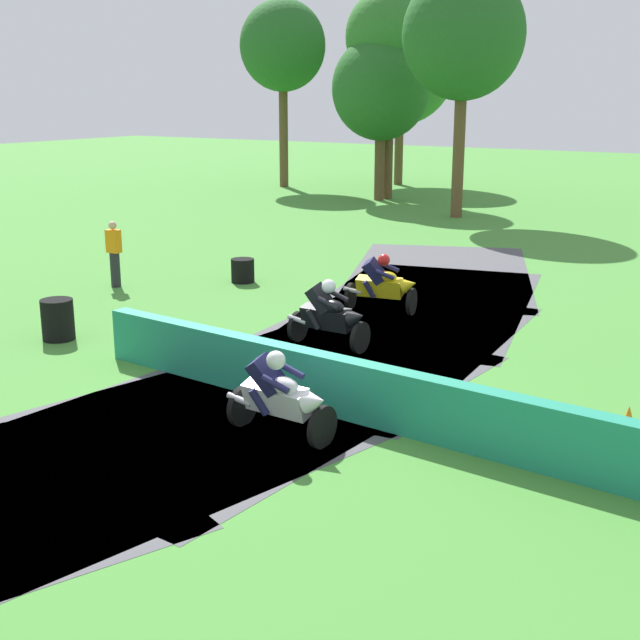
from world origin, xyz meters
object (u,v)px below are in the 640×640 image
motorcycle_chase_white (280,396)px  track_marshal (114,254)px  tire_stack_mid_a (58,320)px  motorcycle_trailing_black (329,315)px  traffic_cone (628,421)px  tire_stack_mid_b (243,271)px  motorcycle_fourth_yellow (383,285)px

motorcycle_chase_white → track_marshal: 10.58m
tire_stack_mid_a → track_marshal: 4.65m
tire_stack_mid_a → motorcycle_trailing_black: bearing=25.1°
motorcycle_chase_white → traffic_cone: (4.07, 2.67, -0.42)m
tire_stack_mid_b → track_marshal: bearing=-138.6°
motorcycle_fourth_yellow → track_marshal: track_marshal is taller
motorcycle_chase_white → track_marshal: size_ratio=1.04×
motorcycle_chase_white → tire_stack_mid_b: 10.19m
tire_stack_mid_a → track_marshal: size_ratio=0.49×
motorcycle_trailing_black → track_marshal: bearing=166.7°
track_marshal → traffic_cone: bearing=-13.4°
motorcycle_chase_white → tire_stack_mid_a: bearing=164.5°
motorcycle_chase_white → track_marshal: bearing=147.0°
tire_stack_mid_a → motorcycle_chase_white: bearing=-15.5°
track_marshal → motorcycle_fourth_yellow: bearing=9.7°
track_marshal → traffic_cone: track_marshal is taller
motorcycle_fourth_yellow → track_marshal: 6.92m
track_marshal → traffic_cone: (12.94, -3.08, -0.60)m
tire_stack_mid_b → track_marshal: track_marshal is taller
motorcycle_fourth_yellow → tire_stack_mid_b: motorcycle_fourth_yellow is taller
motorcycle_trailing_black → motorcycle_fourth_yellow: bearing=97.7°
motorcycle_fourth_yellow → track_marshal: size_ratio=1.04×
tire_stack_mid_b → motorcycle_chase_white: bearing=-50.3°
track_marshal → traffic_cone: size_ratio=3.70×
motorcycle_chase_white → motorcycle_trailing_black: (-1.66, 4.05, 0.01)m
motorcycle_fourth_yellow → motorcycle_chase_white: bearing=-73.5°
motorcycle_chase_white → motorcycle_trailing_black: bearing=112.3°
motorcycle_chase_white → tire_stack_mid_b: size_ratio=2.82×
tire_stack_mid_a → tire_stack_mid_b: size_ratio=1.33×
motorcycle_chase_white → motorcycle_fourth_yellow: 7.22m
tire_stack_mid_a → track_marshal: (-2.41, 3.96, 0.42)m
motorcycle_chase_white → tire_stack_mid_b: (-6.51, 7.83, -0.34)m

